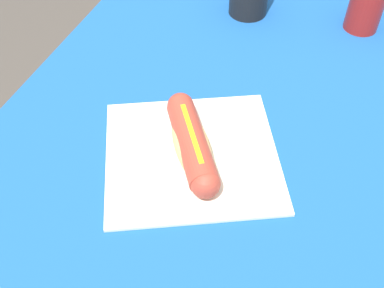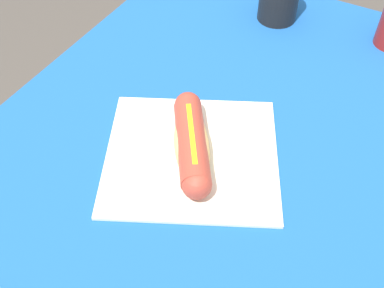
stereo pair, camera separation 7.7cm
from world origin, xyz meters
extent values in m
cylinder|color=brown|center=(-0.48, -0.29, 0.36)|extent=(0.07, 0.07, 0.71)
cylinder|color=brown|center=(-0.48, 0.29, 0.36)|extent=(0.07, 0.07, 0.71)
cube|color=brown|center=(0.00, 0.00, 0.73)|extent=(1.13, 0.74, 0.03)
cube|color=#19519E|center=(0.00, 0.00, 0.74)|extent=(1.19, 0.80, 0.00)
cube|color=silver|center=(0.00, -0.03, 0.75)|extent=(0.37, 0.37, 0.01)
ellipsoid|color=#DBB26B|center=(0.00, -0.03, 0.77)|extent=(0.17, 0.14, 0.05)
cylinder|color=#A83D2D|center=(0.00, -0.03, 0.78)|extent=(0.17, 0.14, 0.05)
sphere|color=#A83D2D|center=(0.07, 0.02, 0.78)|extent=(0.05, 0.05, 0.05)
sphere|color=#A83D2D|center=(-0.07, -0.08, 0.78)|extent=(0.05, 0.05, 0.05)
cube|color=yellow|center=(0.00, -0.03, 0.80)|extent=(0.11, 0.08, 0.00)
camera|label=1|loc=(0.48, 0.15, 1.35)|focal=44.05mm
camera|label=2|loc=(0.45, 0.22, 1.35)|focal=44.05mm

